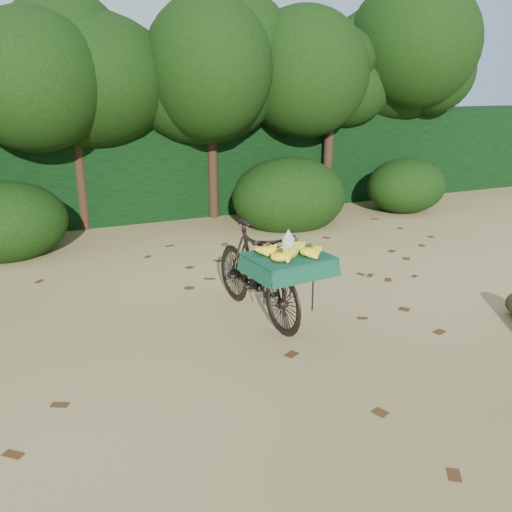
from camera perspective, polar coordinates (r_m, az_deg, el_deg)
name	(u,v)px	position (r m, az deg, el deg)	size (l,w,h in m)	color
ground	(355,343)	(5.32, 10.34, -8.95)	(80.00, 80.00, 0.00)	tan
vendor_bicycle	(258,271)	(5.58, 0.16, -1.59)	(0.78, 1.79, 1.01)	black
hedge_backdrop	(172,163)	(10.66, -8.80, 9.63)	(26.00, 1.80, 1.80)	black
tree_row	(145,106)	(9.63, -11.66, 15.22)	(14.50, 2.00, 4.00)	black
bush_clumps	(236,204)	(9.02, -2.17, 5.46)	(8.80, 1.70, 0.90)	black
leaf_litter	(320,317)	(5.81, 6.77, -6.34)	(7.00, 7.30, 0.01)	#442612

